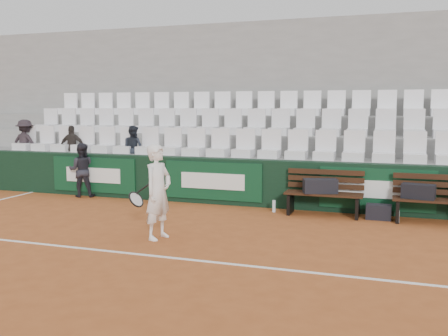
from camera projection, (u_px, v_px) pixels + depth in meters
ground at (136, 254)px, 7.22m from camera, size 80.00×80.00×0.00m
court_baseline at (136, 254)px, 7.22m from camera, size 18.00×0.06×0.01m
back_barrier at (227, 181)px, 10.88m from camera, size 18.00×0.34×1.00m
grandstand_tier_front at (233, 177)px, 11.50m from camera, size 18.00×0.95×1.00m
grandstand_tier_mid at (244, 163)px, 12.37m from camera, size 18.00×0.95×1.45m
grandstand_tier_back at (255, 151)px, 13.23m from camera, size 18.00×0.95×1.90m
grandstand_rear_wall at (261, 104)px, 13.67m from camera, size 18.00×0.30×4.40m
seat_row_front at (231, 143)px, 11.24m from camera, size 11.90×0.44×0.63m
seat_row_mid at (243, 121)px, 12.08m from camera, size 11.90×0.44×0.63m
seat_row_back at (253, 103)px, 12.91m from camera, size 11.90×0.44×0.63m
bench_left at (323, 204)px, 9.76m from camera, size 1.50×0.56×0.45m
bench_right at (435, 212)px, 9.08m from camera, size 1.50×0.56×0.45m
sports_bag_left at (320, 186)px, 9.70m from camera, size 0.70×0.47×0.28m
sports_bag_right at (418, 191)px, 9.11m from camera, size 0.62×0.37×0.27m
sports_bag_ground at (379, 212)px, 9.44m from camera, size 0.46×0.28×0.28m
water_bottle_near at (274, 206)px, 10.08m from camera, size 0.07×0.07×0.24m
water_bottle_far at (398, 217)px, 9.17m from camera, size 0.06×0.06×0.23m
tennis_player at (158, 192)px, 7.99m from camera, size 0.74×0.63×1.53m
ball_kid at (82, 170)px, 11.75m from camera, size 0.75×0.68×1.27m
spectator_a at (25, 126)px, 13.06m from camera, size 0.80×0.47×1.24m
spectator_b at (72, 129)px, 12.61m from camera, size 0.70×0.50×1.10m
spectator_c at (133, 130)px, 12.05m from camera, size 0.63×0.54×1.12m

